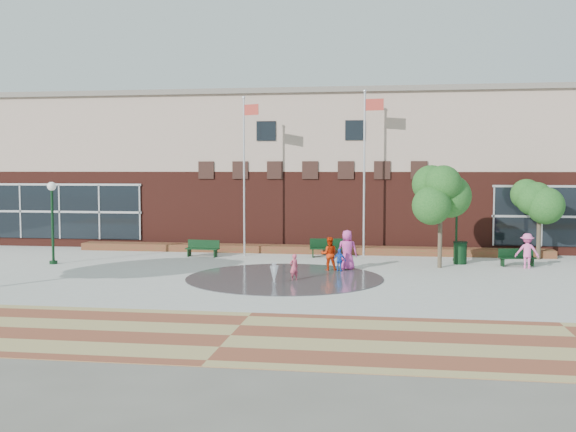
# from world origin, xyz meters

# --- Properties ---
(ground) EXTENTS (120.00, 120.00, 0.00)m
(ground) POSITION_xyz_m (0.00, 0.00, 0.00)
(ground) COLOR #666056
(ground) RESTS_ON ground
(plaza_concrete) EXTENTS (46.00, 18.00, 0.01)m
(plaza_concrete) POSITION_xyz_m (0.00, 4.00, 0.00)
(plaza_concrete) COLOR #A8A8A0
(plaza_concrete) RESTS_ON ground
(paver_band) EXTENTS (46.00, 6.00, 0.01)m
(paver_band) POSITION_xyz_m (0.00, -7.00, 0.00)
(paver_band) COLOR brown
(paver_band) RESTS_ON ground
(splash_pad) EXTENTS (8.40, 8.40, 0.01)m
(splash_pad) POSITION_xyz_m (0.00, 3.00, 0.00)
(splash_pad) COLOR #383A3D
(splash_pad) RESTS_ON ground
(library_building) EXTENTS (44.40, 10.40, 9.20)m
(library_building) POSITION_xyz_m (0.00, 17.48, 4.64)
(library_building) COLOR #4C1E17
(library_building) RESTS_ON ground
(flower_bed) EXTENTS (26.00, 1.20, 0.40)m
(flower_bed) POSITION_xyz_m (0.00, 11.60, 0.00)
(flower_bed) COLOR maroon
(flower_bed) RESTS_ON ground
(flagpole_left) EXTENTS (0.94, 0.43, 8.51)m
(flagpole_left) POSITION_xyz_m (-3.22, 10.06, 4.74)
(flagpole_left) COLOR silver
(flagpole_left) RESTS_ON ground
(flagpole_right) EXTENTS (1.09, 0.23, 8.85)m
(flagpole_right) POSITION_xyz_m (3.12, 10.99, 4.95)
(flagpole_right) COLOR silver
(flagpole_right) RESTS_ON ground
(lamp_left) EXTENTS (0.43, 0.43, 4.03)m
(lamp_left) POSITION_xyz_m (-11.84, 5.56, 2.50)
(lamp_left) COLOR black
(lamp_left) RESTS_ON ground
(lamp_right) EXTENTS (0.36, 0.36, 3.37)m
(lamp_right) POSITION_xyz_m (7.76, 9.58, 2.10)
(lamp_right) COLOR black
(lamp_right) RESTS_ON ground
(bench_left) EXTENTS (1.82, 0.67, 0.89)m
(bench_left) POSITION_xyz_m (-5.36, 9.25, 0.29)
(bench_left) COLOR black
(bench_left) RESTS_ON ground
(bench_mid) EXTENTS (2.01, 0.77, 0.98)m
(bench_mid) POSITION_xyz_m (1.26, 10.05, 0.32)
(bench_mid) COLOR black
(bench_mid) RESTS_ON ground
(bench_right) EXTENTS (1.75, 0.75, 0.85)m
(bench_right) POSITION_xyz_m (10.46, 8.05, 0.28)
(bench_right) COLOR black
(bench_right) RESTS_ON ground
(trash_can) EXTENTS (0.68, 0.68, 1.12)m
(trash_can) POSITION_xyz_m (7.85, 8.48, 0.57)
(trash_can) COLOR black
(trash_can) RESTS_ON ground
(tree_mid) EXTENTS (2.86, 2.86, 4.83)m
(tree_mid) POSITION_xyz_m (6.77, 7.03, 3.52)
(tree_mid) COLOR #403427
(tree_mid) RESTS_ON ground
(tree_small_right) EXTENTS (2.47, 2.47, 4.22)m
(tree_small_right) POSITION_xyz_m (12.02, 10.80, 3.08)
(tree_small_right) COLOR #403427
(tree_small_right) RESTS_ON ground
(water_jet_a) EXTENTS (0.37, 0.37, 0.72)m
(water_jet_a) POSITION_xyz_m (-0.19, 1.47, 0.00)
(water_jet_a) COLOR white
(water_jet_a) RESTS_ON ground
(water_jet_b) EXTENTS (0.23, 0.23, 0.51)m
(water_jet_b) POSITION_xyz_m (-0.58, 3.74, 0.00)
(water_jet_b) COLOR white
(water_jet_b) RESTS_ON ground
(child_splash) EXTENTS (0.49, 0.47, 1.13)m
(child_splash) POSITION_xyz_m (0.48, 2.44, 0.56)
(child_splash) COLOR #D24560
(child_splash) RESTS_ON ground
(adult_red) EXTENTS (0.85, 0.72, 1.56)m
(adult_red) POSITION_xyz_m (1.69, 5.41, 0.78)
(adult_red) COLOR red
(adult_red) RESTS_ON ground
(adult_pink) EXTENTS (0.93, 0.63, 1.86)m
(adult_pink) POSITION_xyz_m (2.49, 5.77, 0.93)
(adult_pink) COLOR #C83E99
(adult_pink) RESTS_ON ground
(child_blue) EXTENTS (0.67, 0.48, 1.06)m
(child_blue) POSITION_xyz_m (2.19, 5.13, 0.53)
(child_blue) COLOR blue
(child_blue) RESTS_ON ground
(person_bench) EXTENTS (1.10, 0.68, 1.66)m
(person_bench) POSITION_xyz_m (10.79, 7.43, 0.83)
(person_bench) COLOR pink
(person_bench) RESTS_ON ground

